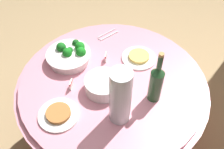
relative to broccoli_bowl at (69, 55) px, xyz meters
name	(u,v)px	position (x,y,z in m)	size (l,w,h in m)	color
ground_plane	(112,140)	(0.10, 0.30, -0.78)	(6.00, 6.00, 0.00)	tan
buffet_table	(112,114)	(0.10, 0.30, -0.41)	(1.16, 1.16, 0.74)	maroon
broccoli_bowl	(69,55)	(0.00, 0.00, 0.00)	(0.28, 0.28, 0.11)	white
plate_stack	(103,85)	(0.18, 0.27, 0.00)	(0.21, 0.21, 0.08)	white
wine_bottle	(156,82)	(0.16, 0.56, 0.09)	(0.07, 0.07, 0.34)	#234A27
decorative_fruit_vase	(120,100)	(0.33, 0.41, 0.11)	(0.11, 0.11, 0.34)	silver
serving_tongs	(107,35)	(-0.30, 0.16, -0.04)	(0.16, 0.13, 0.01)	silver
food_plate_peanuts	(59,114)	(0.41, 0.10, -0.03)	(0.22, 0.22, 0.03)	white
food_plate_noodles	(139,57)	(-0.13, 0.42, -0.03)	(0.22, 0.22, 0.03)	white
label_placard_front	(158,79)	(0.04, 0.57, -0.01)	(0.05, 0.03, 0.05)	white
label_placard_mid	(106,57)	(-0.06, 0.22, -0.01)	(0.05, 0.02, 0.05)	white
label_placard_rear	(71,84)	(0.21, 0.09, -0.01)	(0.05, 0.01, 0.05)	white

